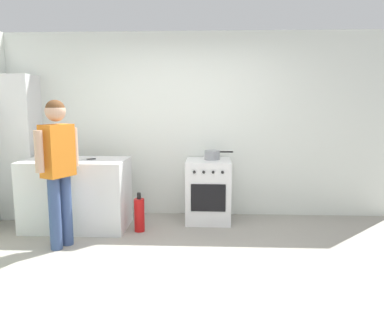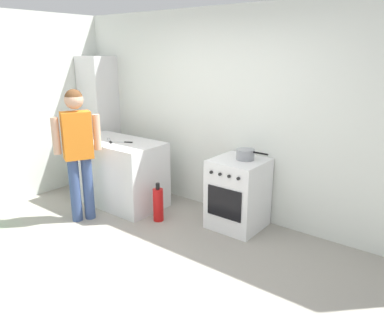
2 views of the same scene
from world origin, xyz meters
name	(u,v)px [view 2 (image 2 of 2)]	position (x,y,z in m)	size (l,w,h in m)	color
ground_plane	(121,273)	(0.00, 0.00, 0.00)	(8.00, 8.00, 0.00)	gray
back_wall	(232,114)	(0.00, 1.95, 1.30)	(6.00, 0.10, 2.60)	silver
side_wall_left	(9,110)	(-2.60, 0.40, 1.30)	(0.10, 3.10, 2.60)	silver
counter_unit	(119,172)	(-1.35, 1.20, 0.45)	(1.30, 0.70, 0.90)	silver
oven_left	(238,193)	(0.35, 1.58, 0.43)	(0.60, 0.62, 0.85)	white
pot	(246,154)	(0.40, 1.63, 0.91)	(0.39, 0.21, 0.13)	gray
knife_bread	(110,141)	(-1.42, 1.13, 0.90)	(0.31, 0.22, 0.01)	silver
knife_carving	(121,142)	(-1.23, 1.18, 0.90)	(0.30, 0.19, 0.01)	silver
person	(78,144)	(-1.30, 0.54, 0.99)	(0.33, 0.52, 1.65)	#384C7A
fire_extinguisher	(158,204)	(-0.52, 1.10, 0.22)	(0.13, 0.13, 0.50)	red
larder_cabinet	(100,121)	(-2.30, 1.68, 1.00)	(0.48, 0.44, 2.00)	silver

